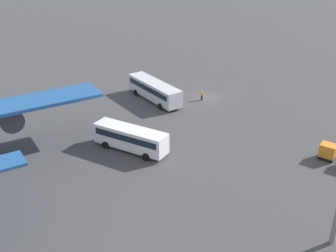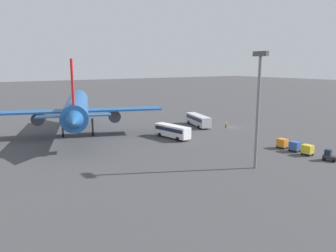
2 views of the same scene
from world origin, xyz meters
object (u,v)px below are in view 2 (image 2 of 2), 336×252
at_px(airplane, 77,108).
at_px(cargo_cart_blue, 295,146).
at_px(cargo_cart_yellow, 308,149).
at_px(shuttle_bus_near, 198,119).
at_px(cargo_cart_orange, 282,143).
at_px(shuttle_bus_far, 172,130).
at_px(worker_person, 226,125).
at_px(baggage_tug, 329,156).

relative_size(airplane, cargo_cart_blue, 22.80).
bearing_deg(cargo_cart_yellow, shuttle_bus_near, -2.25).
bearing_deg(shuttle_bus_near, cargo_cart_orange, -166.51).
bearing_deg(airplane, cargo_cart_orange, -119.29).
bearing_deg(shuttle_bus_near, shuttle_bus_far, 136.20).
bearing_deg(cargo_cart_orange, worker_person, -14.42).
height_order(baggage_tug, worker_person, baggage_tug).
bearing_deg(shuttle_bus_far, cargo_cart_yellow, -162.56).
bearing_deg(shuttle_bus_far, shuttle_bus_near, -68.69).
bearing_deg(cargo_cart_blue, worker_person, -12.94).
distance_m(shuttle_bus_far, worker_person, 20.28).
distance_m(baggage_tug, cargo_cart_blue, 7.55).
bearing_deg(shuttle_bus_near, baggage_tug, -166.35).
relative_size(baggage_tug, cargo_cart_yellow, 1.28).
xyz_separation_m(shuttle_bus_far, baggage_tug, (-31.49, -13.74, -0.95)).
bearing_deg(shuttle_bus_far, worker_person, -91.60).
distance_m(shuttle_bus_near, baggage_tug, 40.46).
bearing_deg(cargo_cart_orange, shuttle_bus_near, -2.04).
height_order(worker_person, cargo_cart_yellow, cargo_cart_yellow).
bearing_deg(cargo_cart_yellow, shuttle_bus_far, 26.81).
xyz_separation_m(baggage_tug, cargo_cart_orange, (10.62, -0.27, 0.25)).
relative_size(baggage_tug, worker_person, 1.53).
bearing_deg(cargo_cart_orange, baggage_tug, 178.54).
bearing_deg(airplane, cargo_cart_blue, -121.62).
height_order(airplane, cargo_cart_orange, airplane).
distance_m(airplane, baggage_tug, 57.11).
height_order(baggage_tug, cargo_cart_orange, baggage_tug).
distance_m(baggage_tug, cargo_cart_orange, 10.63).
bearing_deg(shuttle_bus_far, cargo_cart_orange, -155.49).
bearing_deg(cargo_cart_yellow, worker_person, -12.16).
relative_size(shuttle_bus_near, worker_person, 7.18).
xyz_separation_m(shuttle_bus_far, cargo_cart_blue, (-23.95, -13.94, -0.70)).
relative_size(shuttle_bus_near, cargo_cart_blue, 6.00).
bearing_deg(shuttle_bus_near, cargo_cart_blue, -166.42).
xyz_separation_m(shuttle_bus_near, worker_person, (-6.20, -5.00, -1.04)).
distance_m(cargo_cart_blue, cargo_cart_orange, 3.08).
height_order(airplane, shuttle_bus_near, airplane).
bearing_deg(cargo_cart_orange, airplane, 41.09).
height_order(shuttle_bus_near, cargo_cart_orange, shuttle_bus_near).
bearing_deg(cargo_cart_orange, cargo_cart_blue, 178.85).
xyz_separation_m(airplane, cargo_cart_blue, (-39.64, -31.82, -5.80)).
relative_size(baggage_tug, cargo_cart_blue, 1.28).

